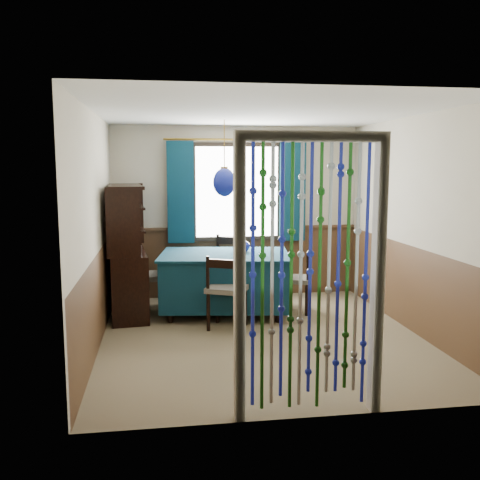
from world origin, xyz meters
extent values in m
plane|color=brown|center=(0.00, 0.00, 0.00)|extent=(4.00, 4.00, 0.00)
plane|color=silver|center=(0.00, 0.00, 2.50)|extent=(4.00, 4.00, 0.00)
plane|color=#BCB29A|center=(0.00, 2.00, 1.25)|extent=(3.60, 0.00, 3.60)
plane|color=#BCB29A|center=(0.00, -2.00, 1.25)|extent=(3.60, 0.00, 3.60)
plane|color=#BCB29A|center=(-1.80, 0.00, 1.25)|extent=(0.00, 4.00, 4.00)
plane|color=#BCB29A|center=(1.80, 0.00, 1.25)|extent=(0.00, 4.00, 4.00)
plane|color=#4A301C|center=(0.00, 1.99, 0.50)|extent=(3.60, 0.00, 3.60)
plane|color=#4A301C|center=(0.00, -1.99, 0.50)|extent=(3.60, 0.00, 3.60)
plane|color=#4A301C|center=(-1.79, 0.00, 0.50)|extent=(0.00, 4.00, 4.00)
plane|color=#4A301C|center=(1.79, 0.00, 0.50)|extent=(0.00, 4.00, 4.00)
cube|color=black|center=(0.00, 1.95, 1.55)|extent=(1.32, 0.12, 1.42)
cube|color=#0B2A39|center=(-0.29, 1.02, 0.44)|extent=(1.73, 1.30, 0.65)
cube|color=#0B2A39|center=(-0.29, 1.02, 0.78)|extent=(1.80, 1.37, 0.03)
cylinder|color=black|center=(-1.01, 0.71, 0.07)|extent=(0.07, 0.07, 0.14)
cylinder|color=black|center=(0.31, 0.52, 0.07)|extent=(0.07, 0.07, 0.14)
cylinder|color=black|center=(-0.90, 1.52, 0.07)|extent=(0.07, 0.07, 0.14)
cylinder|color=black|center=(0.43, 1.34, 0.07)|extent=(0.07, 0.07, 0.14)
cylinder|color=black|center=(-0.58, 0.30, 0.23)|extent=(0.04, 0.04, 0.45)
cylinder|color=black|center=(-0.25, 0.15, 0.23)|extent=(0.04, 0.04, 0.45)
cylinder|color=black|center=(-0.44, 0.61, 0.23)|extent=(0.04, 0.04, 0.45)
cylinder|color=black|center=(-0.11, 0.46, 0.23)|extent=(0.04, 0.04, 0.45)
cube|color=#5B5549|center=(-0.34, 0.38, 0.48)|extent=(0.58, 0.57, 0.06)
cube|color=black|center=(-0.42, 0.21, 0.81)|extent=(0.36, 0.19, 0.10)
cylinder|color=black|center=(-0.58, 0.29, 0.67)|extent=(0.04, 0.04, 0.44)
cylinder|color=black|center=(-0.25, 0.14, 0.67)|extent=(0.04, 0.04, 0.44)
cylinder|color=black|center=(0.06, 1.76, 0.24)|extent=(0.05, 0.05, 0.47)
cylinder|color=black|center=(-0.29, 1.91, 0.24)|extent=(0.05, 0.05, 0.47)
cylinder|color=black|center=(-0.09, 1.43, 0.24)|extent=(0.05, 0.05, 0.47)
cylinder|color=black|center=(-0.44, 1.58, 0.24)|extent=(0.05, 0.05, 0.47)
cube|color=#5B5549|center=(-0.19, 1.67, 0.50)|extent=(0.60, 0.59, 0.06)
cube|color=black|center=(-0.11, 1.85, 0.85)|extent=(0.38, 0.20, 0.11)
cylinder|color=black|center=(0.06, 1.77, 0.70)|extent=(0.04, 0.04, 0.46)
cylinder|color=black|center=(-0.29, 1.92, 0.70)|extent=(0.04, 0.04, 0.46)
cylinder|color=black|center=(-1.40, 1.28, 0.24)|extent=(0.05, 0.05, 0.48)
cylinder|color=black|center=(-1.36, 0.90, 0.24)|extent=(0.05, 0.05, 0.48)
cylinder|color=black|center=(-1.03, 1.32, 0.24)|extent=(0.05, 0.05, 0.48)
cylinder|color=black|center=(-0.99, 0.93, 0.24)|extent=(0.05, 0.05, 0.48)
cube|color=#5B5549|center=(-1.19, 1.11, 0.51)|extent=(0.49, 0.51, 0.06)
cube|color=black|center=(-1.39, 1.09, 0.86)|extent=(0.08, 0.41, 0.11)
cylinder|color=black|center=(-1.41, 1.28, 0.71)|extent=(0.04, 0.04, 0.47)
cylinder|color=black|center=(-1.37, 0.90, 0.71)|extent=(0.04, 0.04, 0.47)
cylinder|color=black|center=(0.73, 0.74, 0.21)|extent=(0.04, 0.04, 0.42)
cylinder|color=black|center=(0.85, 1.05, 0.21)|extent=(0.04, 0.04, 0.42)
cylinder|color=black|center=(0.44, 0.85, 0.21)|extent=(0.04, 0.04, 0.42)
cylinder|color=black|center=(0.56, 1.15, 0.21)|extent=(0.04, 0.04, 0.42)
cube|color=#5B5549|center=(0.65, 0.95, 0.45)|extent=(0.51, 0.52, 0.06)
cube|color=black|center=(0.80, 0.89, 0.75)|extent=(0.16, 0.34, 0.09)
cylinder|color=black|center=(0.74, 0.74, 0.62)|extent=(0.04, 0.04, 0.41)
cylinder|color=black|center=(0.86, 1.04, 0.62)|extent=(0.04, 0.04, 0.41)
cube|color=black|center=(-1.55, 1.20, 0.42)|extent=(0.57, 1.33, 0.84)
cube|color=black|center=(-1.55, 0.59, 1.27)|extent=(0.40, 0.09, 0.84)
cube|color=black|center=(-1.55, 1.81, 1.27)|extent=(0.40, 0.09, 0.84)
cube|color=black|center=(-1.55, 1.20, 1.67)|extent=(0.52, 1.32, 0.04)
cube|color=black|center=(-1.75, 1.20, 1.27)|extent=(0.16, 1.27, 0.84)
cube|color=black|center=(-1.52, 1.20, 1.14)|extent=(0.47, 1.24, 0.02)
cube|color=black|center=(-1.52, 1.20, 1.42)|extent=(0.47, 1.24, 0.02)
cylinder|color=olive|center=(-0.29, 1.02, 2.11)|extent=(0.01, 0.01, 0.78)
ellipsoid|color=navy|center=(-0.29, 1.02, 1.72)|extent=(0.30, 0.30, 0.36)
cylinder|color=olive|center=(-0.29, 1.02, 1.90)|extent=(0.09, 0.09, 0.03)
imported|color=navy|center=(-0.05, 1.13, 0.90)|extent=(0.24, 0.24, 0.20)
imported|color=beige|center=(-1.50, 0.90, 1.18)|extent=(0.28, 0.28, 0.06)
imported|color=beige|center=(-1.50, 1.42, 0.93)|extent=(0.19, 0.19, 0.17)
camera|label=1|loc=(-1.11, -5.78, 1.93)|focal=40.00mm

